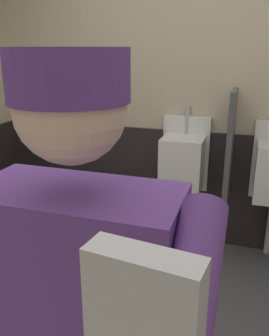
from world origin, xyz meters
The scene contains 5 objects.
wall_back centered at (0.00, 1.63, 1.33)m, with size 4.16×0.12×2.66m, color beige.
wainscot_band_back centered at (0.00, 1.55, 0.51)m, with size 3.56×0.03×1.02m, color black.
urinal_left centered at (-0.04, 1.41, 0.78)m, with size 0.40×0.34×1.24m.
privacy_divider_panel centered at (0.34, 1.34, 0.95)m, with size 0.04×0.40×0.90m, color #4C4C51.
person centered at (0.11, -0.82, 1.01)m, with size 0.69×0.60×1.69m.
Camera 1 is at (0.46, -1.47, 1.69)m, focal length 38.48 mm.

